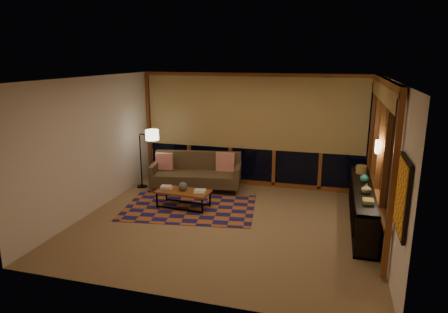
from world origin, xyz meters
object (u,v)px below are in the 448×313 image
(coffee_table, at_px, (184,199))
(floor_lamp, at_px, (141,158))
(bookshelf, at_px, (363,205))
(sofa, at_px, (196,172))

(coffee_table, relative_size, floor_lamp, 0.78)
(coffee_table, xyz_separation_m, bookshelf, (3.54, 0.14, 0.18))
(floor_lamp, relative_size, bookshelf, 0.49)
(floor_lamp, bearing_deg, bookshelf, -8.86)
(floor_lamp, bearing_deg, sofa, 8.04)
(sofa, bearing_deg, coffee_table, -93.15)
(floor_lamp, height_order, bookshelf, floor_lamp)
(coffee_table, xyz_separation_m, floor_lamp, (-1.47, 1.01, 0.53))
(bookshelf, bearing_deg, floor_lamp, 170.14)
(sofa, distance_m, bookshelf, 3.82)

